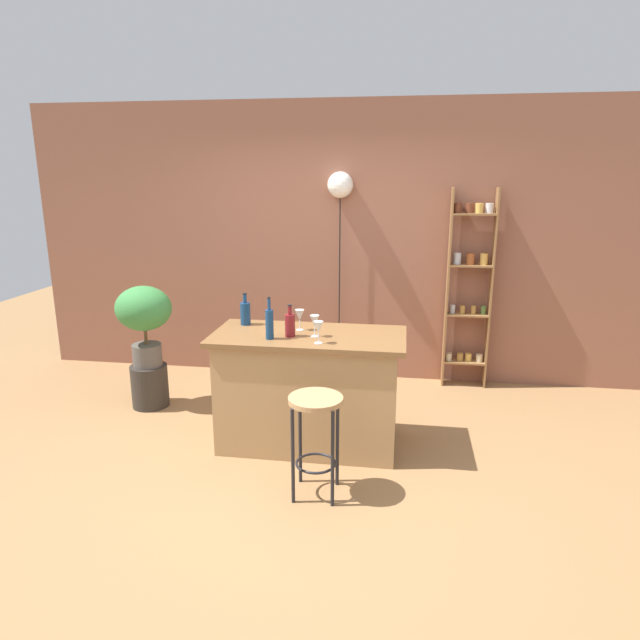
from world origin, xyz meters
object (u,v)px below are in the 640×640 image
(bottle_wine_red, at_px, (245,313))
(wine_glass_center, at_px, (315,321))
(wine_glass_left, at_px, (300,316))
(pendant_globe_light, at_px, (340,187))
(spice_shelf, at_px, (469,285))
(bottle_vinegar, at_px, (269,323))
(bar_stool, at_px, (316,422))
(potted_plant, at_px, (144,315))
(bottle_spirits_clear, at_px, (290,325))
(plant_stool, at_px, (150,386))
(wine_glass_right, at_px, (318,328))

(bottle_wine_red, xyz_separation_m, wine_glass_center, (0.61, -0.25, 0.02))
(wine_glass_left, bearing_deg, bottle_wine_red, 168.24)
(wine_glass_center, bearing_deg, pendant_globe_light, 89.98)
(spice_shelf, height_order, bottle_vinegar, spice_shelf)
(bar_stool, height_order, bottle_wine_red, bottle_wine_red)
(potted_plant, bearing_deg, bottle_spirits_clear, -22.08)
(plant_stool, distance_m, potted_plant, 0.68)
(bar_stool, xyz_separation_m, bottle_vinegar, (-0.43, 0.55, 0.50))
(spice_shelf, relative_size, pendant_globe_light, 0.93)
(spice_shelf, xyz_separation_m, potted_plant, (-2.92, -0.99, -0.17))
(pendant_globe_light, bearing_deg, plant_stool, -147.85)
(bottle_vinegar, relative_size, bottle_spirits_clear, 1.29)
(wine_glass_right, bearing_deg, bottle_vinegar, 171.55)
(bottle_wine_red, height_order, bottle_spirits_clear, bottle_wine_red)
(potted_plant, distance_m, wine_glass_right, 1.85)
(bar_stool, distance_m, bottle_wine_red, 1.26)
(bottle_spirits_clear, xyz_separation_m, wine_glass_left, (0.04, 0.18, 0.02))
(bar_stool, distance_m, wine_glass_right, 0.71)
(bottle_wine_red, bearing_deg, plant_stool, 163.18)
(bottle_vinegar, distance_m, wine_glass_center, 0.34)
(wine_glass_center, bearing_deg, bar_stool, -80.36)
(potted_plant, distance_m, bottle_wine_red, 1.08)
(bar_stool, height_order, bottle_vinegar, bottle_vinegar)
(bar_stool, relative_size, wine_glass_left, 4.25)
(wine_glass_left, bearing_deg, wine_glass_center, -47.62)
(wine_glass_right, bearing_deg, spice_shelf, 54.46)
(potted_plant, height_order, bottle_vinegar, bottle_vinegar)
(wine_glass_left, height_order, pendant_globe_light, pendant_globe_light)
(spice_shelf, relative_size, wine_glass_center, 12.01)
(wine_glass_left, bearing_deg, spice_shelf, 44.34)
(bottle_vinegar, xyz_separation_m, wine_glass_right, (0.37, -0.06, -0.00))
(wine_glass_right, bearing_deg, plant_stool, 156.56)
(potted_plant, xyz_separation_m, bottle_vinegar, (1.32, -0.68, 0.16))
(bottle_wine_red, relative_size, pendant_globe_light, 0.12)
(potted_plant, bearing_deg, bottle_vinegar, -27.22)
(pendant_globe_light, bearing_deg, bottle_vinegar, -100.58)
(spice_shelf, relative_size, plant_stool, 5.03)
(wine_glass_left, relative_size, wine_glass_right, 1.00)
(spice_shelf, xyz_separation_m, bottle_spirits_clear, (-1.47, -1.58, -0.04))
(bottle_wine_red, distance_m, wine_glass_right, 0.79)
(spice_shelf, xyz_separation_m, bottle_wine_red, (-1.89, -1.30, -0.03))
(bar_stool, xyz_separation_m, potted_plant, (-1.75, 1.23, 0.35))
(bottle_spirits_clear, xyz_separation_m, pendant_globe_light, (0.18, 1.62, 0.97))
(wine_glass_left, xyz_separation_m, wine_glass_center, (0.14, -0.16, 0.00))
(pendant_globe_light, bearing_deg, bottle_wine_red, -114.41)
(bar_stool, xyz_separation_m, wine_glass_left, (-0.26, 0.82, 0.50))
(plant_stool, distance_m, wine_glass_right, 2.02)
(bar_stool, bearing_deg, wine_glass_left, 107.34)
(plant_stool, relative_size, bottle_wine_red, 1.49)
(spice_shelf, bearing_deg, bottle_spirits_clear, -132.92)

